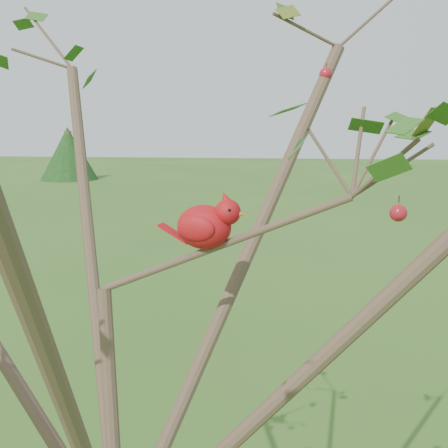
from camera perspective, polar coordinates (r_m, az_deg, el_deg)
name	(u,v)px	position (r m, az deg, el deg)	size (l,w,h in m)	color
crabapple_tree	(115,232)	(1.28, -11.03, -0.82)	(2.35, 2.05, 2.95)	#473426
cardinal	(207,225)	(1.33, -1.74, -0.08)	(0.22, 0.13, 0.15)	red
distant_trees	(358,144)	(27.57, 13.46, 7.91)	(40.47, 13.49, 3.51)	#473426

